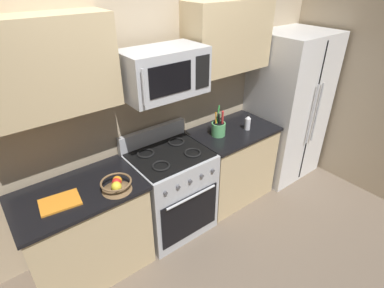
{
  "coord_description": "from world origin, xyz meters",
  "views": [
    {
      "loc": [
        -1.39,
        -1.5,
        2.5
      ],
      "look_at": [
        0.18,
        0.5,
        1.03
      ],
      "focal_mm": 28.75,
      "sensor_mm": 36.0,
      "label": 1
    }
  ],
  "objects_px": {
    "refrigerator": "(287,107)",
    "utensil_crock": "(218,128)",
    "range_oven": "(171,190)",
    "fruit_basket": "(117,185)",
    "cutting_board": "(60,202)",
    "bottle_vinegar": "(248,123)",
    "microwave": "(164,72)"
  },
  "relations": [
    {
      "from": "utensil_crock",
      "to": "bottle_vinegar",
      "type": "height_order",
      "value": "utensil_crock"
    },
    {
      "from": "cutting_board",
      "to": "bottle_vinegar",
      "type": "relative_size",
      "value": 1.6
    },
    {
      "from": "bottle_vinegar",
      "to": "microwave",
      "type": "bearing_deg",
      "value": 173.27
    },
    {
      "from": "microwave",
      "to": "fruit_basket",
      "type": "distance_m",
      "value": 1.02
    },
    {
      "from": "refrigerator",
      "to": "cutting_board",
      "type": "xyz_separation_m",
      "value": [
        -2.88,
        -0.04,
        -0.02
      ]
    },
    {
      "from": "microwave",
      "to": "bottle_vinegar",
      "type": "distance_m",
      "value": 1.25
    },
    {
      "from": "fruit_basket",
      "to": "bottle_vinegar",
      "type": "bearing_deg",
      "value": 3.26
    },
    {
      "from": "range_oven",
      "to": "bottle_vinegar",
      "type": "height_order",
      "value": "bottle_vinegar"
    },
    {
      "from": "bottle_vinegar",
      "to": "fruit_basket",
      "type": "bearing_deg",
      "value": -176.74
    },
    {
      "from": "range_oven",
      "to": "fruit_basket",
      "type": "xyz_separation_m",
      "value": [
        -0.64,
        -0.18,
        0.49
      ]
    },
    {
      "from": "microwave",
      "to": "bottle_vinegar",
      "type": "bearing_deg",
      "value": -6.73
    },
    {
      "from": "refrigerator",
      "to": "bottle_vinegar",
      "type": "height_order",
      "value": "refrigerator"
    },
    {
      "from": "range_oven",
      "to": "refrigerator",
      "type": "distance_m",
      "value": 1.87
    },
    {
      "from": "utensil_crock",
      "to": "fruit_basket",
      "type": "relative_size",
      "value": 1.3
    },
    {
      "from": "microwave",
      "to": "cutting_board",
      "type": "bearing_deg",
      "value": -175.39
    },
    {
      "from": "utensil_crock",
      "to": "cutting_board",
      "type": "height_order",
      "value": "utensil_crock"
    },
    {
      "from": "bottle_vinegar",
      "to": "refrigerator",
      "type": "bearing_deg",
      "value": 5.11
    },
    {
      "from": "fruit_basket",
      "to": "bottle_vinegar",
      "type": "distance_m",
      "value": 1.64
    },
    {
      "from": "refrigerator",
      "to": "utensil_crock",
      "type": "distance_m",
      "value": 1.16
    },
    {
      "from": "refrigerator",
      "to": "utensil_crock",
      "type": "xyz_separation_m",
      "value": [
        -1.16,
        0.03,
        0.06
      ]
    },
    {
      "from": "microwave",
      "to": "utensil_crock",
      "type": "bearing_deg",
      "value": -1.58
    },
    {
      "from": "utensil_crock",
      "to": "microwave",
      "type": "bearing_deg",
      "value": 178.42
    },
    {
      "from": "microwave",
      "to": "cutting_board",
      "type": "distance_m",
      "value": 1.34
    },
    {
      "from": "utensil_crock",
      "to": "cutting_board",
      "type": "relative_size",
      "value": 1.11
    },
    {
      "from": "microwave",
      "to": "utensil_crock",
      "type": "xyz_separation_m",
      "value": [
        0.65,
        -0.02,
        -0.73
      ]
    },
    {
      "from": "range_oven",
      "to": "fruit_basket",
      "type": "height_order",
      "value": "range_oven"
    },
    {
      "from": "microwave",
      "to": "fruit_basket",
      "type": "bearing_deg",
      "value": -161.7
    },
    {
      "from": "range_oven",
      "to": "cutting_board",
      "type": "distance_m",
      "value": 1.15
    },
    {
      "from": "refrigerator",
      "to": "fruit_basket",
      "type": "xyz_separation_m",
      "value": [
        -2.46,
        -0.17,
        0.03
      ]
    },
    {
      "from": "range_oven",
      "to": "microwave",
      "type": "distance_m",
      "value": 1.25
    },
    {
      "from": "utensil_crock",
      "to": "fruit_basket",
      "type": "xyz_separation_m",
      "value": [
        -1.29,
        -0.19,
        -0.03
      ]
    },
    {
      "from": "utensil_crock",
      "to": "bottle_vinegar",
      "type": "distance_m",
      "value": 0.36
    }
  ]
}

